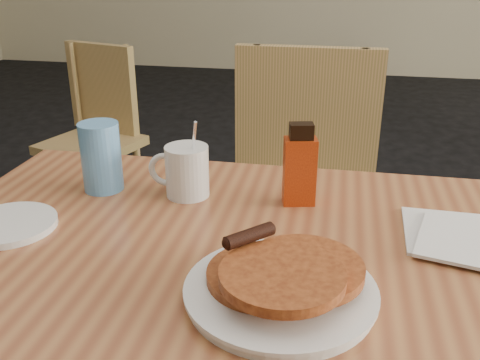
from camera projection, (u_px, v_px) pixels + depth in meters
name	position (u px, v px, depth m)	size (l,w,h in m)	color
main_table	(255.00, 277.00, 0.87)	(1.22, 0.84, 0.75)	#A5673A
chair_main_far	(301.00, 184.00, 1.57)	(0.43, 0.43, 0.95)	tan
chair_wall_extra	(97.00, 121.00, 2.44)	(0.46, 0.47, 0.82)	tan
pancake_plate	(281.00, 283.00, 0.74)	(0.27, 0.27, 0.08)	white
coffee_mug	(186.00, 170.00, 1.04)	(0.12, 0.08, 0.16)	white
syrup_bottle	(300.00, 167.00, 1.00)	(0.07, 0.05, 0.16)	maroon
napkin_stack	(464.00, 238.00, 0.89)	(0.21, 0.22, 0.01)	silver
blue_tumbler	(101.00, 157.00, 1.06)	(0.08, 0.08, 0.14)	#5C9CD8
side_saucer	(9.00, 224.00, 0.93)	(0.16, 0.16, 0.01)	white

